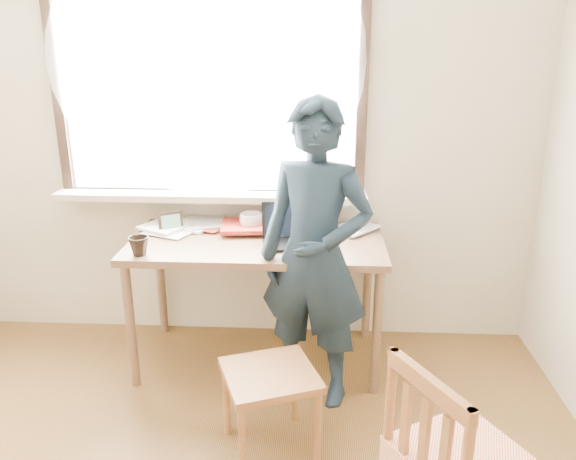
# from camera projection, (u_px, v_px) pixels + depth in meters

# --- Properties ---
(room_shell) EXTENTS (3.52, 4.02, 2.61)m
(room_shell) POSITION_uv_depth(u_px,v_px,m) (147.00, 107.00, 1.49)
(room_shell) COLOR beige
(room_shell) RESTS_ON ground
(desk) EXTENTS (1.41, 0.70, 0.75)m
(desk) POSITION_uv_depth(u_px,v_px,m) (257.00, 253.00, 3.15)
(desk) COLOR brown
(desk) RESTS_ON ground
(laptop) EXTENTS (0.34, 0.29, 0.21)m
(laptop) POSITION_uv_depth(u_px,v_px,m) (291.00, 234.00, 3.06)
(laptop) COLOR black
(laptop) RESTS_ON desk
(mug_white) EXTENTS (0.19, 0.19, 0.11)m
(mug_white) POSITION_uv_depth(u_px,v_px,m) (251.00, 222.00, 3.25)
(mug_white) COLOR white
(mug_white) RESTS_ON desk
(mug_dark) EXTENTS (0.11, 0.11, 0.10)m
(mug_dark) POSITION_uv_depth(u_px,v_px,m) (139.00, 246.00, 2.88)
(mug_dark) COLOR black
(mug_dark) RESTS_ON desk
(mouse) EXTENTS (0.09, 0.06, 0.03)m
(mouse) POSITION_uv_depth(u_px,v_px,m) (331.00, 244.00, 3.00)
(mouse) COLOR black
(mouse) RESTS_ON desk
(desk_clutter) EXTENTS (0.66, 0.58, 0.03)m
(desk_clutter) POSITION_uv_depth(u_px,v_px,m) (213.00, 226.00, 3.30)
(desk_clutter) COLOR white
(desk_clutter) RESTS_ON desk
(book_a) EXTENTS (0.29, 0.35, 0.03)m
(book_a) POSITION_uv_depth(u_px,v_px,m) (189.00, 224.00, 3.35)
(book_a) COLOR white
(book_a) RESTS_ON desk
(book_b) EXTENTS (0.33, 0.34, 0.02)m
(book_b) POSITION_uv_depth(u_px,v_px,m) (340.00, 225.00, 3.33)
(book_b) COLOR white
(book_b) RESTS_ON desk
(picture_frame) EXTENTS (0.13, 0.08, 0.11)m
(picture_frame) POSITION_uv_depth(u_px,v_px,m) (171.00, 223.00, 3.22)
(picture_frame) COLOR black
(picture_frame) RESTS_ON desk
(work_chair) EXTENTS (0.51, 0.50, 0.41)m
(work_chair) POSITION_uv_depth(u_px,v_px,m) (270.00, 384.00, 2.52)
(work_chair) COLOR brown
(work_chair) RESTS_ON ground
(person) EXTENTS (0.66, 0.54, 1.57)m
(person) POSITION_uv_depth(u_px,v_px,m) (315.00, 257.00, 2.79)
(person) COLOR black
(person) RESTS_ON ground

